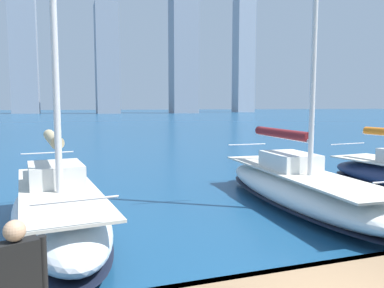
# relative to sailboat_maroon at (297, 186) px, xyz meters

# --- Properties ---
(city_skyline) EXTENTS (172.93, 24.70, 54.72)m
(city_skyline) POSITION_rel_sailboat_maroon_xyz_m (1.38, -155.36, 21.76)
(city_skyline) COLOR #9CA2AC
(city_skyline) RESTS_ON ground
(sailboat_maroon) EXTENTS (2.68, 9.10, 11.32)m
(sailboat_maroon) POSITION_rel_sailboat_maroon_xyz_m (0.00, 0.00, 0.00)
(sailboat_maroon) COLOR white
(sailboat_maroon) RESTS_ON ground
(sailboat_tan) EXTENTS (3.04, 7.88, 10.42)m
(sailboat_tan) POSITION_rel_sailboat_maroon_xyz_m (7.43, 0.48, 0.04)
(sailboat_tan) COLOR silver
(sailboat_tan) RESTS_ON ground
(person_black_shirt) EXTENTS (0.56, 0.32, 1.61)m
(person_black_shirt) POSITION_rel_sailboat_maroon_xyz_m (7.66, 6.51, 0.88)
(person_black_shirt) COLOR #4C473D
(person_black_shirt) RESTS_ON dock_pier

